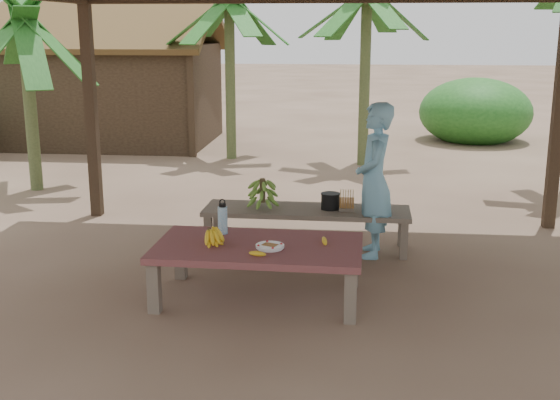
# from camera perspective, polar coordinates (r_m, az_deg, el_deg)

# --- Properties ---
(ground) EXTENTS (80.00, 80.00, 0.00)m
(ground) POSITION_cam_1_polar(r_m,az_deg,el_deg) (6.55, 1.83, -7.07)
(ground) COLOR brown
(ground) RESTS_ON ground
(work_table) EXTENTS (1.82, 1.05, 0.50)m
(work_table) POSITION_cam_1_polar(r_m,az_deg,el_deg) (6.14, -1.77, -4.22)
(work_table) COLOR brown
(work_table) RESTS_ON ground
(bench) EXTENTS (2.21, 0.64, 0.45)m
(bench) POSITION_cam_1_polar(r_m,az_deg,el_deg) (7.53, 2.17, -1.11)
(bench) COLOR brown
(bench) RESTS_ON ground
(ripe_banana_bunch) EXTENTS (0.30, 0.27, 0.16)m
(ripe_banana_bunch) POSITION_cam_1_polar(r_m,az_deg,el_deg) (6.16, -5.77, -2.85)
(ripe_banana_bunch) COLOR yellow
(ripe_banana_bunch) RESTS_ON work_table
(plate) EXTENTS (0.25, 0.25, 0.04)m
(plate) POSITION_cam_1_polar(r_m,az_deg,el_deg) (6.01, -0.82, -3.80)
(plate) COLOR white
(plate) RESTS_ON work_table
(loose_banana_front) EXTENTS (0.15, 0.07, 0.04)m
(loose_banana_front) POSITION_cam_1_polar(r_m,az_deg,el_deg) (5.81, -1.84, -4.38)
(loose_banana_front) COLOR yellow
(loose_banana_front) RESTS_ON work_table
(loose_banana_side) EXTENTS (0.06, 0.16, 0.04)m
(loose_banana_side) POSITION_cam_1_polar(r_m,az_deg,el_deg) (6.16, 3.64, -3.34)
(loose_banana_side) COLOR yellow
(loose_banana_side) RESTS_ON work_table
(water_flask) EXTENTS (0.09, 0.09, 0.33)m
(water_flask) POSITION_cam_1_polar(r_m,az_deg,el_deg) (6.43, -4.68, -1.55)
(water_flask) COLOR #3F93C4
(water_flask) RESTS_ON work_table
(green_banana_stalk) EXTENTS (0.30, 0.30, 0.33)m
(green_banana_stalk) POSITION_cam_1_polar(r_m,az_deg,el_deg) (7.53, -1.43, 0.63)
(green_banana_stalk) COLOR #598C2D
(green_banana_stalk) RESTS_ON bench
(cooking_pot) EXTENTS (0.20, 0.20, 0.17)m
(cooking_pot) POSITION_cam_1_polar(r_m,az_deg,el_deg) (7.50, 4.12, -0.12)
(cooking_pot) COLOR black
(cooking_pot) RESTS_ON bench
(skewer_rack) EXTENTS (0.18, 0.08, 0.24)m
(skewer_rack) POSITION_cam_1_polar(r_m,az_deg,el_deg) (7.42, 5.45, -0.01)
(skewer_rack) COLOR #A57F47
(skewer_rack) RESTS_ON bench
(woman) EXTENTS (0.40, 0.60, 1.61)m
(woman) POSITION_cam_1_polar(r_m,az_deg,el_deg) (7.29, 7.66, 1.58)
(woman) COLOR #6EB0D0
(woman) RESTS_ON ground
(hut) EXTENTS (4.40, 3.43, 2.85)m
(hut) POSITION_cam_1_polar(r_m,az_deg,el_deg) (14.99, -13.47, 8.77)
(hut) COLOR black
(hut) RESTS_ON ground
(banana_plant_n) EXTENTS (1.80, 1.80, 3.16)m
(banana_plant_n) POSITION_cam_1_polar(r_m,az_deg,el_deg) (12.14, 7.07, 15.33)
(banana_plant_n) COLOR #596638
(banana_plant_n) RESTS_ON ground
(banana_plant_nw) EXTENTS (1.80, 1.80, 3.06)m
(banana_plant_nw) POSITION_cam_1_polar(r_m,az_deg,el_deg) (12.71, -4.16, 14.90)
(banana_plant_nw) COLOR #596638
(banana_plant_nw) RESTS_ON ground
(banana_plant_w) EXTENTS (1.80, 1.80, 2.65)m
(banana_plant_w) POSITION_cam_1_polar(r_m,az_deg,el_deg) (10.75, -20.06, 12.19)
(banana_plant_w) COLOR #596638
(banana_plant_w) RESTS_ON ground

